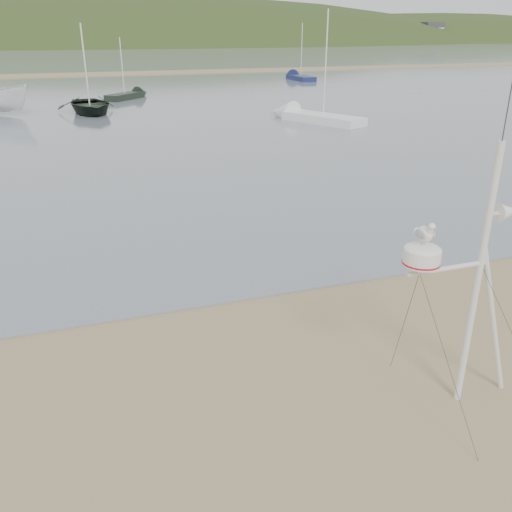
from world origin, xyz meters
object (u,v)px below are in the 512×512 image
object	(u,v)px
sailboat_blue_far	(295,77)
boat_dark	(86,72)
sailboat_white_near	(300,115)
mast_rig	(467,335)
sailboat_dark_mid	(133,95)

from	to	relation	value
sailboat_blue_far	boat_dark	bearing A→B (deg)	-139.17
sailboat_white_near	sailboat_blue_far	bearing A→B (deg)	67.57
sailboat_white_near	sailboat_blue_far	world-z (taller)	sailboat_white_near
mast_rig	sailboat_white_near	size ratio (longest dim) A/B	0.69
sailboat_white_near	sailboat_dark_mid	size ratio (longest dim) A/B	1.39
mast_rig	sailboat_dark_mid	world-z (taller)	mast_rig
mast_rig	sailboat_blue_far	bearing A→B (deg)	69.43
sailboat_dark_mid	sailboat_blue_far	bearing A→B (deg)	32.08
boat_dark	sailboat_blue_far	xyz separation A→B (m)	(24.42, 21.10, -2.48)
sailboat_blue_far	sailboat_dark_mid	bearing A→B (deg)	-147.92
sailboat_blue_far	mast_rig	bearing A→B (deg)	-110.57
sailboat_white_near	sailboat_dark_mid	bearing A→B (deg)	119.03
boat_dark	sailboat_blue_far	world-z (taller)	sailboat_blue_far
sailboat_blue_far	sailboat_white_near	bearing A→B (deg)	-112.43
mast_rig	sailboat_dark_mid	xyz separation A→B (m)	(0.54, 42.96, -0.91)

